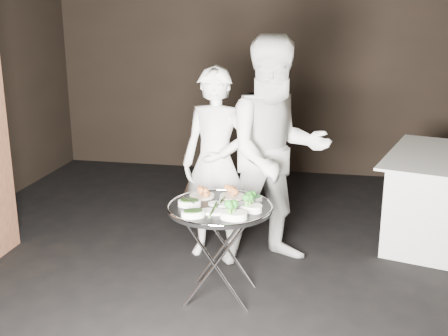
% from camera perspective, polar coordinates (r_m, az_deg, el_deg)
% --- Properties ---
extents(floor, '(6.00, 7.00, 0.05)m').
position_cam_1_polar(floor, '(4.17, 2.14, -14.04)').
color(floor, black).
rests_on(floor, ground).
extents(wall_back, '(6.00, 0.05, 3.00)m').
position_cam_1_polar(wall_back, '(7.14, 6.80, 11.36)').
color(wall_back, black).
rests_on(wall_back, floor).
extents(tray_stand, '(0.47, 0.40, 0.69)m').
position_cam_1_polar(tray_stand, '(4.08, -0.41, -8.16)').
color(tray_stand, silver).
rests_on(tray_stand, floor).
extents(serving_tray, '(0.75, 0.75, 0.04)m').
position_cam_1_polar(serving_tray, '(3.97, -0.42, -4.03)').
color(serving_tray, black).
rests_on(serving_tray, tray_stand).
extents(potato_plate_a, '(0.18, 0.18, 0.07)m').
position_cam_1_polar(potato_plate_a, '(4.15, -2.25, -2.57)').
color(potato_plate_a, beige).
rests_on(potato_plate_a, serving_tray).
extents(potato_plate_b, '(0.18, 0.18, 0.07)m').
position_cam_1_polar(potato_plate_b, '(4.13, 0.83, -2.63)').
color(potato_plate_b, beige).
rests_on(potato_plate_b, serving_tray).
extents(greens_bowl, '(0.11, 0.11, 0.06)m').
position_cam_1_polar(greens_bowl, '(4.05, 3.16, -3.05)').
color(greens_bowl, silver).
rests_on(greens_bowl, serving_tray).
extents(asparagus_plate_a, '(0.18, 0.11, 0.04)m').
position_cam_1_polar(asparagus_plate_a, '(3.97, -0.40, -3.62)').
color(asparagus_plate_a, silver).
rests_on(asparagus_plate_a, serving_tray).
extents(asparagus_plate_b, '(0.20, 0.12, 0.04)m').
position_cam_1_polar(asparagus_plate_b, '(3.83, -1.12, -4.36)').
color(asparagus_plate_b, silver).
rests_on(asparagus_plate_b, serving_tray).
extents(spinach_bowl_a, '(0.17, 0.12, 0.07)m').
position_cam_1_polar(spinach_bowl_a, '(3.96, -3.53, -3.49)').
color(spinach_bowl_a, silver).
rests_on(spinach_bowl_a, serving_tray).
extents(spinach_bowl_b, '(0.19, 0.16, 0.07)m').
position_cam_1_polar(spinach_bowl_b, '(3.76, -3.16, -4.56)').
color(spinach_bowl_b, silver).
rests_on(spinach_bowl_b, serving_tray).
extents(broccoli_bowl_a, '(0.22, 0.19, 0.08)m').
position_cam_1_polar(broccoli_bowl_a, '(3.87, 2.64, -3.86)').
color(broccoli_bowl_a, silver).
rests_on(broccoli_bowl_a, serving_tray).
extents(broccoli_bowl_b, '(0.20, 0.15, 0.08)m').
position_cam_1_polar(broccoli_bowl_b, '(3.72, 0.98, -4.65)').
color(broccoli_bowl_b, silver).
rests_on(broccoli_bowl_b, serving_tray).
extents(serving_utensils, '(0.58, 0.41, 0.01)m').
position_cam_1_polar(serving_utensils, '(4.01, 0.01, -2.93)').
color(serving_utensils, silver).
rests_on(serving_utensils, serving_tray).
extents(waiter_left, '(0.64, 0.47, 1.62)m').
position_cam_1_polar(waiter_left, '(4.66, -0.84, 0.38)').
color(waiter_left, silver).
rests_on(waiter_left, floor).
extents(waiter_right, '(1.12, 1.02, 1.87)m').
position_cam_1_polar(waiter_right, '(4.53, 5.32, 1.51)').
color(waiter_right, silver).
rests_on(waiter_right, floor).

